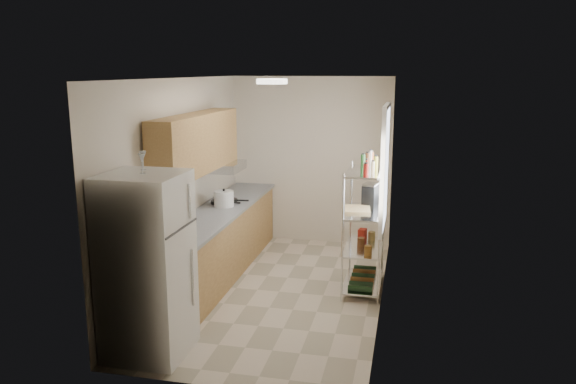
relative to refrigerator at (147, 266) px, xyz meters
name	(u,v)px	position (x,y,z in m)	size (l,w,h in m)	color
room	(279,189)	(0.87, 1.74, 0.41)	(2.52, 4.42, 2.62)	beige
counter_run	(219,242)	(-0.05, 2.18, -0.43)	(0.63, 3.51, 0.90)	#B2894C
upper_cabinets	(197,143)	(-0.18, 1.84, 0.92)	(0.33, 2.20, 0.72)	#B2894C
range_hood	(223,166)	(-0.13, 2.64, 0.50)	(0.50, 0.60, 0.12)	#B7BABC
window	(385,168)	(2.10, 2.09, 0.66)	(0.06, 1.00, 1.46)	white
bakers_rack	(365,204)	(1.88, 2.03, 0.22)	(0.45, 0.90, 1.73)	silver
ceiling_dome	(272,81)	(0.87, 1.44, 1.68)	(0.34, 0.34, 0.06)	white
refrigerator	(147,266)	(0.00, 0.00, 0.00)	(0.73, 0.73, 1.77)	silver
wine_glass_a	(142,164)	(0.02, -0.01, 0.98)	(0.07, 0.07, 0.19)	silver
wine_glass_b	(143,161)	(-0.06, 0.16, 0.98)	(0.07, 0.07, 0.18)	silver
rice_cooker	(224,199)	(-0.03, 2.33, 0.12)	(0.26, 0.26, 0.21)	silver
frying_pan_large	(220,202)	(-0.13, 2.48, 0.04)	(0.26, 0.26, 0.04)	black
frying_pan_small	(230,200)	(-0.03, 2.61, 0.04)	(0.21, 0.21, 0.04)	black
cutting_board	(357,209)	(1.78, 2.06, 0.14)	(0.31, 0.40, 0.03)	tan
espresso_machine	(370,194)	(1.91, 2.36, 0.27)	(0.16, 0.24, 0.28)	black
storage_bag	(362,234)	(1.83, 2.32, -0.25)	(0.09, 0.12, 0.14)	#A12213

